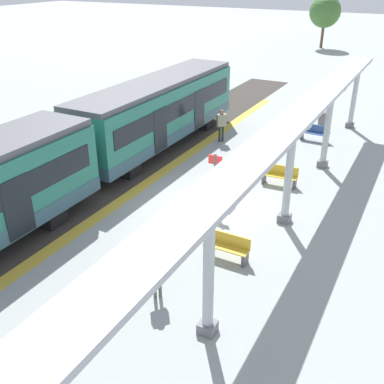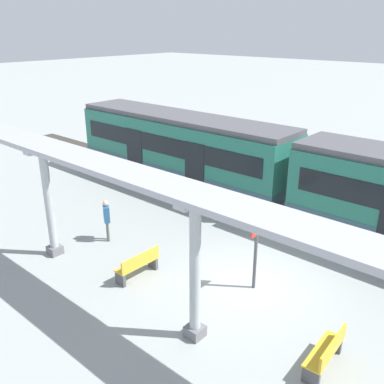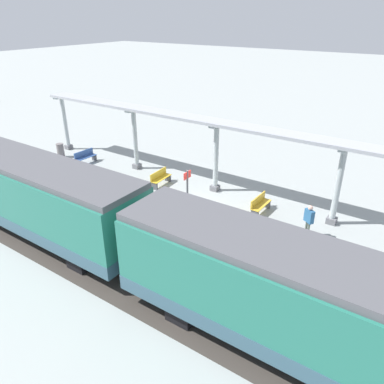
{
  "view_description": "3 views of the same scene",
  "coord_description": "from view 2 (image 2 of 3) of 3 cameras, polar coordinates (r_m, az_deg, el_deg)",
  "views": [
    {
      "loc": [
        6.91,
        -14.28,
        8.49
      ],
      "look_at": [
        0.67,
        -2.52,
        1.87
      ],
      "focal_mm": 42.6,
      "sensor_mm": 36.0,
      "label": 1
    },
    {
      "loc": [
        9.78,
        6.02,
        7.41
      ],
      "look_at": [
        -1.65,
        -3.99,
        1.5
      ],
      "focal_mm": 39.94,
      "sensor_mm": 36.0,
      "label": 2
    },
    {
      "loc": [
        -13.24,
        -9.3,
        9.04
      ],
      "look_at": [
        -0.17,
        -0.4,
        1.37
      ],
      "focal_mm": 34.8,
      "sensor_mm": 36.0,
      "label": 3
    }
  ],
  "objects": [
    {
      "name": "ground_plane",
      "position": [
        13.67,
        8.21,
        -11.81
      ],
      "size": [
        176.0,
        176.0,
        0.0
      ],
      "primitive_type": "plane",
      "color": "#979D9B"
    },
    {
      "name": "tactile_edge_strip",
      "position": [
        16.16,
        14.64,
        -6.77
      ],
      "size": [
        0.54,
        32.35,
        0.01
      ],
      "primitive_type": "cube",
      "color": "gold",
      "rests_on": "ground"
    },
    {
      "name": "trackbed",
      "position": [
        17.7,
        17.43,
        -4.52
      ],
      "size": [
        3.2,
        44.35,
        0.01
      ],
      "primitive_type": "cube",
      "color": "#38332D",
      "rests_on": "ground"
    },
    {
      "name": "train_near_carriage",
      "position": [
        21.02,
        -1.44,
        5.86
      ],
      "size": [
        2.65,
        11.92,
        3.48
      ],
      "color": "#246F5E",
      "rests_on": "ground"
    },
    {
      "name": "canopy_pillar_second",
      "position": [
        14.97,
        -18.58,
        -1.37
      ],
      "size": [
        1.1,
        0.44,
        3.81
      ],
      "color": "slate",
      "rests_on": "ground"
    },
    {
      "name": "canopy_pillar_third",
      "position": [
        10.41,
        0.42,
        -10.49
      ],
      "size": [
        1.1,
        0.44,
        3.81
      ],
      "color": "slate",
      "rests_on": "ground"
    },
    {
      "name": "canopy_beam",
      "position": [
        9.71,
        -0.9,
        0.01
      ],
      "size": [
        1.2,
        26.35,
        0.16
      ],
      "primitive_type": "cube",
      "color": "#A8AAB2",
      "rests_on": "canopy_pillar_nearest"
    },
    {
      "name": "bench_near_end",
      "position": [
        13.66,
        -7.17,
        -9.6
      ],
      "size": [
        1.51,
        0.47,
        0.86
      ],
      "color": "gold",
      "rests_on": "ground"
    },
    {
      "name": "bench_far_end",
      "position": [
        10.88,
        17.56,
        -19.74
      ],
      "size": [
        1.52,
        0.53,
        0.86
      ],
      "color": "gold",
      "rests_on": "ground"
    },
    {
      "name": "platform_info_sign",
      "position": [
        12.74,
        8.51,
        -7.51
      ],
      "size": [
        0.56,
        0.1,
        2.2
      ],
      "color": "#4C4C51",
      "rests_on": "ground"
    },
    {
      "name": "passenger_by_the_benches",
      "position": [
        15.81,
        -11.33,
        -3.12
      ],
      "size": [
        0.43,
        0.5,
        1.59
      ],
      "color": "#505B51",
      "rests_on": "ground"
    }
  ]
}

